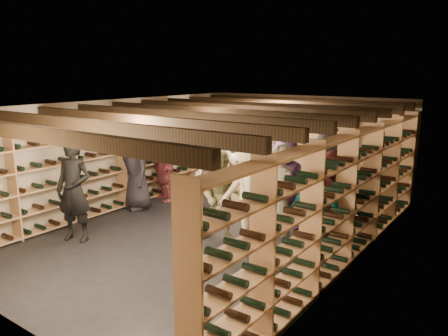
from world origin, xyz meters
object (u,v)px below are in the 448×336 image
person_8 (334,199)px  person_12 (324,183)px  person_3 (249,196)px  person_5 (163,166)px  person_11 (284,181)px  person_1 (74,190)px  person_9 (219,167)px  crate_loose (277,213)px  person_4 (315,215)px  person_0 (137,167)px  crate_stack_left (242,196)px  crate_stack_right (240,196)px  person_7 (278,200)px  person_2 (222,196)px

person_8 → person_12: person_12 is taller
person_3 → person_5: (-3.18, 1.23, -0.10)m
person_5 → person_11: person_11 is taller
person_1 → person_9: size_ratio=1.00×
crate_loose → person_8: 1.87m
person_4 → person_9: 3.21m
person_1 → person_11: size_ratio=1.01×
person_0 → person_11: person_0 is taller
person_0 → person_3: bearing=15.6°
person_9 → person_1: bearing=-118.8°
person_11 → person_4: bearing=-64.1°
person_0 → person_8: bearing=29.3°
person_11 → person_12: bearing=-0.5°
person_12 → crate_loose: bearing=175.7°
person_0 → person_11: size_ratio=1.01×
crate_stack_left → crate_stack_right: bearing=131.0°
crate_stack_left → person_5: (-1.98, -0.39, 0.48)m
crate_stack_right → person_5: (-1.78, -0.61, 0.56)m
person_1 → person_8: bearing=13.7°
crate_stack_right → person_3: size_ratio=0.29×
crate_loose → person_8: bearing=-26.8°
person_3 → crate_loose: bearing=90.3°
person_7 → crate_loose: bearing=136.6°
person_9 → person_2: bearing=-63.6°
crate_stack_left → person_12: (1.91, -0.10, 0.60)m
crate_stack_right → person_2: person_2 is taller
person_4 → crate_loose: bearing=128.3°
crate_stack_left → person_2: bearing=-68.4°
person_8 → person_9: person_9 is taller
crate_loose → person_3: size_ratio=0.27×
person_0 → person_9: size_ratio=1.00×
person_2 → person_12: person_12 is taller
person_5 → person_8: 4.37m
person_11 → crate_stack_right: bearing=138.3°
person_7 → person_8: size_ratio=1.10×
person_3 → person_11: bearing=78.4°
person_3 → person_9: (-1.72, 1.48, 0.02)m
person_7 → person_12: person_12 is taller
crate_stack_right → person_2: bearing=-65.6°
crate_loose → person_12: person_12 is taller
crate_stack_left → person_5: person_5 is taller
person_1 → person_9: person_9 is taller
person_1 → crate_stack_right: bearing=50.4°
person_5 → person_1: bearing=-55.7°
person_0 → person_5: (0.00, 0.83, -0.12)m
person_2 → person_11: 1.42m
person_2 → person_7: (1.10, 0.08, 0.10)m
person_9 → person_11: (1.72, -0.21, -0.01)m
crate_stack_left → person_0: (-1.98, -1.22, 0.60)m
person_5 → person_11: size_ratio=0.88×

